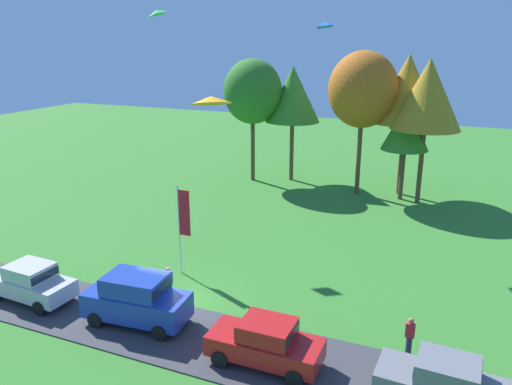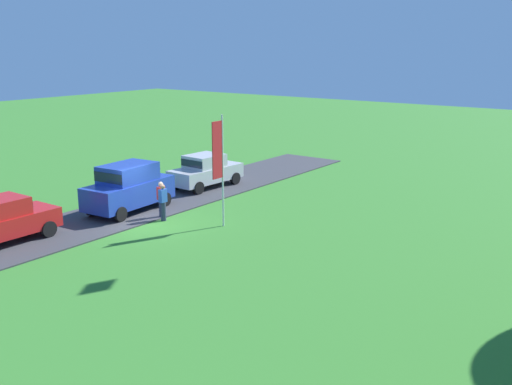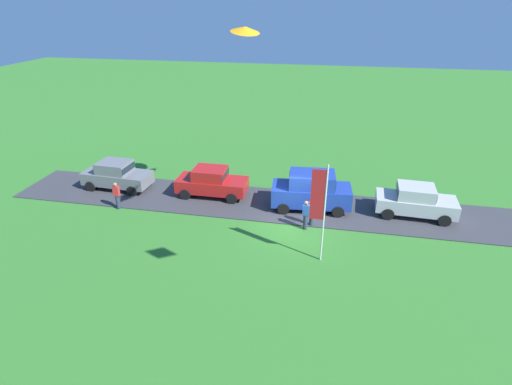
{
  "view_description": "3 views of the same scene",
  "coord_description": "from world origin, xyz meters",
  "px_view_note": "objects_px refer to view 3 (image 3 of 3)",
  "views": [
    {
      "loc": [
        11.67,
        -17.92,
        12.08
      ],
      "look_at": [
        1.63,
        5.9,
        4.11
      ],
      "focal_mm": 35.0,
      "sensor_mm": 36.0,
      "label": 1
    },
    {
      "loc": [
        18.16,
        19.23,
        7.87
      ],
      "look_at": [
        -0.44,
        5.67,
        2.14
      ],
      "focal_mm": 42.0,
      "sensor_mm": 36.0,
      "label": 2
    },
    {
      "loc": [
        -1.6,
        19.31,
        11.39
      ],
      "look_at": [
        1.6,
        3.14,
        3.36
      ],
      "focal_mm": 28.0,
      "sensor_mm": 36.0,
      "label": 3
    }
  ],
  "objects_px": {
    "car_sedan_mid_row": "(211,181)",
    "person_watching_sky": "(306,215)",
    "flag_banner": "(320,202)",
    "car_sedan_by_flagpole": "(117,174)",
    "person_on_lawn": "(117,195)",
    "person_beside_suv": "(312,212)",
    "car_sedan_near_entrance": "(416,200)",
    "car_suv_far_end": "(311,189)",
    "kite_delta_trailing_tail": "(245,29)"
  },
  "relations": [
    {
      "from": "flag_banner",
      "to": "car_sedan_by_flagpole",
      "type": "bearing_deg",
      "value": -22.37
    },
    {
      "from": "person_on_lawn",
      "to": "person_beside_suv",
      "type": "xyz_separation_m",
      "value": [
        -11.5,
        -0.23,
        0.0
      ]
    },
    {
      "from": "car_sedan_mid_row",
      "to": "person_watching_sky",
      "type": "xyz_separation_m",
      "value": [
        -6.17,
        2.91,
        -0.16
      ]
    },
    {
      "from": "car_sedan_mid_row",
      "to": "person_watching_sky",
      "type": "distance_m",
      "value": 6.83
    },
    {
      "from": "person_beside_suv",
      "to": "car_sedan_mid_row",
      "type": "bearing_deg",
      "value": -21.02
    },
    {
      "from": "person_watching_sky",
      "to": "car_suv_far_end",
      "type": "bearing_deg",
      "value": -92.76
    },
    {
      "from": "person_beside_suv",
      "to": "kite_delta_trailing_tail",
      "type": "bearing_deg",
      "value": -23.98
    },
    {
      "from": "person_on_lawn",
      "to": "person_watching_sky",
      "type": "relative_size",
      "value": 1.0
    },
    {
      "from": "kite_delta_trailing_tail",
      "to": "person_watching_sky",
      "type": "bearing_deg",
      "value": 149.31
    },
    {
      "from": "car_suv_far_end",
      "to": "car_sedan_mid_row",
      "type": "height_order",
      "value": "car_suv_far_end"
    },
    {
      "from": "car_sedan_mid_row",
      "to": "person_beside_suv",
      "type": "bearing_deg",
      "value": 158.98
    },
    {
      "from": "person_watching_sky",
      "to": "car_sedan_mid_row",
      "type": "bearing_deg",
      "value": -25.24
    },
    {
      "from": "car_suv_far_end",
      "to": "kite_delta_trailing_tail",
      "type": "distance_m",
      "value": 9.51
    },
    {
      "from": "car_sedan_near_entrance",
      "to": "car_suv_far_end",
      "type": "height_order",
      "value": "car_suv_far_end"
    },
    {
      "from": "kite_delta_trailing_tail",
      "to": "car_sedan_by_flagpole",
      "type": "bearing_deg",
      "value": -3.54
    },
    {
      "from": "person_on_lawn",
      "to": "person_beside_suv",
      "type": "bearing_deg",
      "value": -178.83
    },
    {
      "from": "car_sedan_by_flagpole",
      "to": "person_watching_sky",
      "type": "height_order",
      "value": "car_sedan_by_flagpole"
    },
    {
      "from": "car_sedan_by_flagpole",
      "to": "person_watching_sky",
      "type": "relative_size",
      "value": 2.62
    },
    {
      "from": "car_sedan_by_flagpole",
      "to": "person_beside_suv",
      "type": "bearing_deg",
      "value": 169.69
    },
    {
      "from": "car_sedan_near_entrance",
      "to": "car_sedan_by_flagpole",
      "type": "bearing_deg",
      "value": -0.34
    },
    {
      "from": "car_sedan_mid_row",
      "to": "flag_banner",
      "type": "xyz_separation_m",
      "value": [
        -6.92,
        5.64,
        2.09
      ]
    },
    {
      "from": "car_sedan_near_entrance",
      "to": "car_suv_far_end",
      "type": "bearing_deg",
      "value": 2.66
    },
    {
      "from": "car_sedan_near_entrance",
      "to": "car_sedan_mid_row",
      "type": "bearing_deg",
      "value": -1.2
    },
    {
      "from": "car_sedan_by_flagpole",
      "to": "person_on_lawn",
      "type": "xyz_separation_m",
      "value": [
        -1.41,
        2.58,
        -0.16
      ]
    },
    {
      "from": "person_on_lawn",
      "to": "flag_banner",
      "type": "relative_size",
      "value": 0.35
    },
    {
      "from": "car_sedan_mid_row",
      "to": "flag_banner",
      "type": "distance_m",
      "value": 9.17
    },
    {
      "from": "person_on_lawn",
      "to": "person_watching_sky",
      "type": "bearing_deg",
      "value": 179.05
    },
    {
      "from": "car_sedan_mid_row",
      "to": "car_sedan_by_flagpole",
      "type": "xyz_separation_m",
      "value": [
        6.42,
        0.14,
        0.0
      ]
    },
    {
      "from": "car_suv_far_end",
      "to": "kite_delta_trailing_tail",
      "type": "relative_size",
      "value": 3.12
    },
    {
      "from": "car_suv_far_end",
      "to": "person_on_lawn",
      "type": "height_order",
      "value": "car_suv_far_end"
    },
    {
      "from": "car_suv_far_end",
      "to": "person_beside_suv",
      "type": "distance_m",
      "value": 2.01
    },
    {
      "from": "car_suv_far_end",
      "to": "person_on_lawn",
      "type": "xyz_separation_m",
      "value": [
        11.31,
        2.2,
        -0.42
      ]
    },
    {
      "from": "car_sedan_near_entrance",
      "to": "person_watching_sky",
      "type": "distance_m",
      "value": 6.59
    },
    {
      "from": "car_sedan_mid_row",
      "to": "person_watching_sky",
      "type": "height_order",
      "value": "car_sedan_mid_row"
    },
    {
      "from": "flag_banner",
      "to": "car_sedan_mid_row",
      "type": "bearing_deg",
      "value": -39.16
    },
    {
      "from": "car_sedan_by_flagpole",
      "to": "person_beside_suv",
      "type": "height_order",
      "value": "car_sedan_by_flagpole"
    },
    {
      "from": "person_beside_suv",
      "to": "flag_banner",
      "type": "xyz_separation_m",
      "value": [
        -0.44,
        3.15,
        2.26
      ]
    },
    {
      "from": "car_sedan_by_flagpole",
      "to": "flag_banner",
      "type": "bearing_deg",
      "value": 157.63
    },
    {
      "from": "car_suv_far_end",
      "to": "person_beside_suv",
      "type": "height_order",
      "value": "car_suv_far_end"
    },
    {
      "from": "car_suv_far_end",
      "to": "flag_banner",
      "type": "xyz_separation_m",
      "value": [
        -0.63,
        5.11,
        1.84
      ]
    },
    {
      "from": "person_on_lawn",
      "to": "kite_delta_trailing_tail",
      "type": "height_order",
      "value": "kite_delta_trailing_tail"
    },
    {
      "from": "car_sedan_by_flagpole",
      "to": "person_watching_sky",
      "type": "distance_m",
      "value": 12.9
    },
    {
      "from": "flag_banner",
      "to": "car_suv_far_end",
      "type": "bearing_deg",
      "value": -82.93
    },
    {
      "from": "car_suv_far_end",
      "to": "car_sedan_by_flagpole",
      "type": "xyz_separation_m",
      "value": [
        12.71,
        -0.39,
        -0.25
      ]
    },
    {
      "from": "person_on_lawn",
      "to": "car_sedan_mid_row",
      "type": "bearing_deg",
      "value": -151.5
    },
    {
      "from": "person_beside_suv",
      "to": "car_sedan_by_flagpole",
      "type": "bearing_deg",
      "value": -10.31
    },
    {
      "from": "car_sedan_by_flagpole",
      "to": "flag_banner",
      "type": "height_order",
      "value": "flag_banner"
    },
    {
      "from": "car_sedan_by_flagpole",
      "to": "person_watching_sky",
      "type": "bearing_deg",
      "value": 167.61
    },
    {
      "from": "kite_delta_trailing_tail",
      "to": "person_beside_suv",
      "type": "bearing_deg",
      "value": 156.02
    },
    {
      "from": "car_sedan_by_flagpole",
      "to": "kite_delta_trailing_tail",
      "type": "relative_size",
      "value": 2.95
    }
  ]
}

